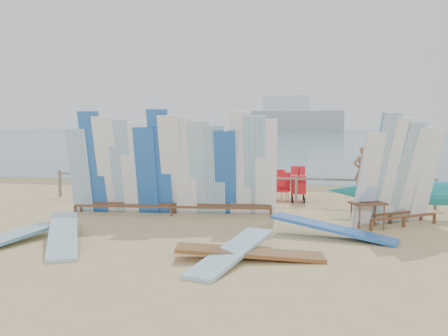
% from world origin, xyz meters
% --- Properties ---
extents(ground, '(160.00, 160.00, 0.00)m').
position_xyz_m(ground, '(0.00, 0.00, 0.00)').
color(ground, tan).
rests_on(ground, ground).
extents(ocean, '(320.00, 240.00, 0.02)m').
position_xyz_m(ocean, '(0.00, 128.00, 0.00)').
color(ocean, '#426876').
rests_on(ocean, ground).
extents(wet_sand_strip, '(40.00, 2.60, 0.01)m').
position_xyz_m(wet_sand_strip, '(0.00, 7.20, 0.00)').
color(wet_sand_strip, olive).
rests_on(wet_sand_strip, ground).
extents(distant_ship, '(45.00, 8.00, 14.00)m').
position_xyz_m(distant_ship, '(-12.00, 180.00, 5.31)').
color(distant_ship, '#999EA3').
rests_on(distant_ship, ocean).
extents(fence, '(12.08, 0.08, 0.90)m').
position_xyz_m(fence, '(0.00, 3.00, 0.63)').
color(fence, '#7B705D').
rests_on(fence, ground).
extents(main_surfboard_rack, '(5.70, 1.36, 2.86)m').
position_xyz_m(main_surfboard_rack, '(-1.18, 0.61, 1.28)').
color(main_surfboard_rack, brown).
rests_on(main_surfboard_rack, ground).
extents(side_surfboard_rack, '(2.28, 1.88, 2.73)m').
position_xyz_m(side_surfboard_rack, '(4.57, 0.41, 1.22)').
color(side_surfboard_rack, brown).
rests_on(side_surfboard_rack, ground).
extents(vendor_table, '(0.91, 0.80, 1.01)m').
position_xyz_m(vendor_table, '(3.84, -0.10, 0.34)').
color(vendor_table, brown).
rests_on(vendor_table, ground).
extents(flat_board_b, '(1.22, 2.75, 0.31)m').
position_xyz_m(flat_board_b, '(1.22, -3.30, 0.00)').
color(flat_board_b, '#84B6D3').
rests_on(flat_board_b, ground).
extents(flat_board_c, '(2.76, 1.04, 0.24)m').
position_xyz_m(flat_board_c, '(1.52, -3.20, 0.00)').
color(flat_board_c, brown).
rests_on(flat_board_c, ground).
extents(flat_board_d, '(2.74, 1.23, 0.43)m').
position_xyz_m(flat_board_d, '(3.03, -1.22, 0.00)').
color(flat_board_d, '#245CB5').
rests_on(flat_board_d, ground).
extents(flat_board_a, '(1.80, 2.62, 0.43)m').
position_xyz_m(flat_board_a, '(-2.37, -2.94, 0.00)').
color(flat_board_a, '#84B6D3').
rests_on(flat_board_a, ground).
extents(beach_chair_left, '(0.78, 0.79, 0.97)m').
position_xyz_m(beach_chair_left, '(1.19, 3.82, 0.28)').
color(beach_chair_left, red).
rests_on(beach_chair_left, ground).
extents(beach_chair_right, '(0.61, 0.63, 0.90)m').
position_xyz_m(beach_chair_right, '(1.46, 3.73, 0.26)').
color(beach_chair_right, red).
rests_on(beach_chair_right, ground).
extents(stroller, '(0.62, 0.85, 1.10)m').
position_xyz_m(stroller, '(2.03, 3.64, 0.44)').
color(stroller, red).
rests_on(stroller, ground).
extents(beachgoer_4, '(1.07, 0.54, 1.76)m').
position_xyz_m(beachgoer_4, '(-0.12, 4.95, 0.88)').
color(beachgoer_4, '#8C6042').
rests_on(beachgoer_4, ground).
extents(beachgoer_3, '(0.75, 1.12, 1.60)m').
position_xyz_m(beachgoer_3, '(-1.17, 6.43, 0.80)').
color(beachgoer_3, tan).
rests_on(beachgoer_3, ground).
extents(beachgoer_11, '(1.19, 1.45, 1.55)m').
position_xyz_m(beachgoer_11, '(-4.50, 6.16, 0.78)').
color(beachgoer_11, beige).
rests_on(beachgoer_11, ground).
extents(beachgoer_8, '(0.54, 0.91, 1.75)m').
position_xyz_m(beachgoer_8, '(5.55, 4.92, 0.87)').
color(beachgoer_8, beige).
rests_on(beachgoer_8, ground).
extents(beachgoer_6, '(0.52, 0.95, 1.88)m').
position_xyz_m(beachgoer_6, '(0.83, 4.42, 0.94)').
color(beachgoer_6, tan).
rests_on(beachgoer_6, ground).
extents(beachgoer_5, '(1.16, 1.45, 1.54)m').
position_xyz_m(beachgoer_5, '(-0.21, 6.37, 0.77)').
color(beachgoer_5, beige).
rests_on(beachgoer_5, ground).
extents(beachgoer_0, '(0.97, 0.75, 1.79)m').
position_xyz_m(beachgoer_0, '(-3.52, 3.89, 0.89)').
color(beachgoer_0, tan).
rests_on(beachgoer_0, ground).
extents(beachgoer_2, '(0.52, 0.87, 1.68)m').
position_xyz_m(beachgoer_2, '(-2.46, 5.09, 0.84)').
color(beachgoer_2, beige).
rests_on(beachgoer_2, ground).
extents(beachgoer_9, '(1.06, 1.24, 1.82)m').
position_xyz_m(beachgoer_9, '(5.32, 6.14, 0.91)').
color(beachgoer_9, tan).
rests_on(beachgoer_9, ground).
extents(beachgoer_extra_1, '(0.80, 1.14, 1.79)m').
position_xyz_m(beachgoer_extra_1, '(-6.04, 5.57, 0.90)').
color(beachgoer_extra_1, '#8C6042').
rests_on(beachgoer_extra_1, ground).
extents(beachgoer_7, '(0.65, 0.39, 1.72)m').
position_xyz_m(beachgoer_7, '(4.14, 5.22, 0.86)').
color(beachgoer_7, '#8C6042').
rests_on(beachgoer_7, ground).
extents(beachgoer_1, '(0.64, 0.41, 1.65)m').
position_xyz_m(beachgoer_1, '(-5.54, 5.05, 0.82)').
color(beachgoer_1, '#8C6042').
rests_on(beachgoer_1, ground).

